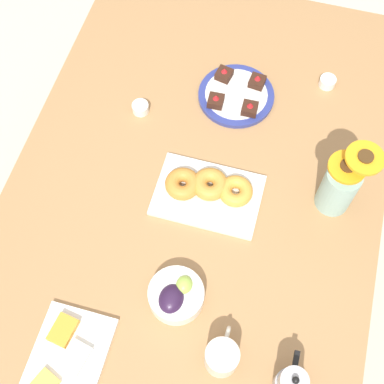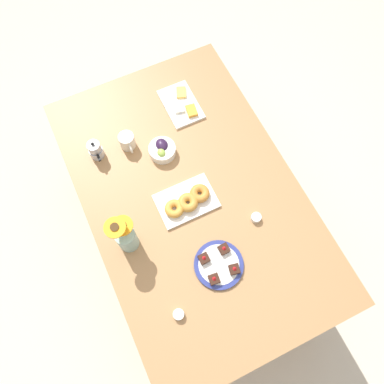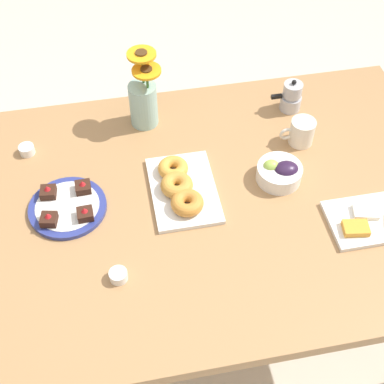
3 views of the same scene
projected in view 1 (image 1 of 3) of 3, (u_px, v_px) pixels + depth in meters
ground_plane at (192, 281)px, 2.09m from camera, size 6.00×6.00×0.00m
dining_table at (192, 212)px, 1.50m from camera, size 1.60×1.00×0.74m
coffee_mug at (222, 357)px, 1.20m from camera, size 0.11×0.08×0.09m
grape_bowl at (176, 296)px, 1.28m from camera, size 0.14×0.14×0.07m
cheese_platter at (65, 363)px, 1.23m from camera, size 0.26×0.17×0.03m
croissant_platter at (208, 190)px, 1.41m from camera, size 0.19×0.28×0.05m
jam_cup_honey at (140, 108)px, 1.54m from camera, size 0.05×0.05×0.03m
jam_cup_berry at (328, 82)px, 1.58m from camera, size 0.05×0.05×0.03m
dessert_plate at (236, 95)px, 1.57m from camera, size 0.22×0.22×0.05m
flower_vase at (340, 186)px, 1.34m from camera, size 0.11×0.12×0.26m
moka_pot at (291, 384)px, 1.17m from camera, size 0.11×0.07×0.12m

